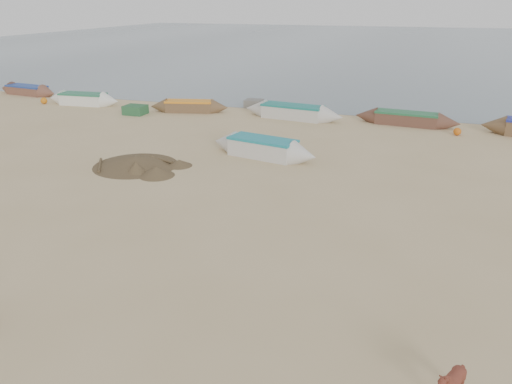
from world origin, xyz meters
The scene contains 6 objects.
ground centered at (0.00, 0.00, 0.00)m, with size 140.00×140.00×0.00m, color tan.
sea centered at (0.00, 82.00, 0.01)m, with size 160.00×160.00×0.00m, color slate.
near_canoe centered at (-2.06, 11.15, 0.47)m, with size 5.74×1.30×0.94m, color beige, non-canonical shape.
debris_pile centered at (-7.30, 7.91, 0.22)m, with size 3.96×3.96×0.45m, color brown.
waterline_canoes centered at (0.76, 19.96, 0.42)m, with size 59.73×4.04×0.95m.
beach_clutter centered at (4.50, 19.36, 0.30)m, with size 44.63×5.88×0.64m.
Camera 1 is at (5.20, -11.46, 7.33)m, focal length 35.00 mm.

